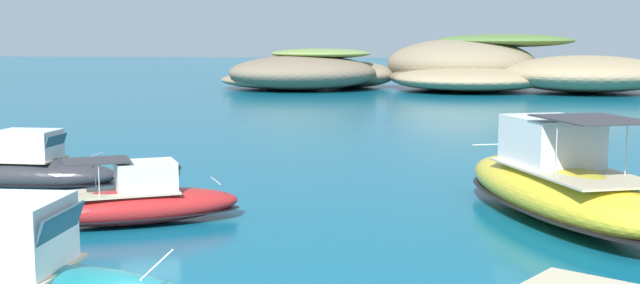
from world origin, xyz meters
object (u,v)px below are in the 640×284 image
Objects in this scene: motorboat_charcoal at (21,170)px; motorboat_red at (137,203)px; islet_small at (309,73)px; islet_large at (496,68)px; motorboat_yellow at (557,186)px.

motorboat_red is at bearing -36.26° from motorboat_charcoal.
islet_small is 62.19m from motorboat_red.
motorboat_yellow is (-2.95, -62.35, -1.17)m from islet_large.
motorboat_yellow is at bearing -92.71° from islet_large.
islet_large is at bearing 7.66° from islet_small.
islet_small is 2.03× the size of motorboat_yellow.
motorboat_red is 12.57m from motorboat_yellow.
motorboat_yellow is 18.48m from motorboat_charcoal.
motorboat_red is at bearing -169.28° from motorboat_yellow.
islet_small is at bearing 94.10° from motorboat_red.
motorboat_yellow reaches higher than motorboat_red.
islet_large is 19.92m from islet_small.
islet_large reaches higher than motorboat_charcoal.
motorboat_yellow is (16.79, -59.69, -0.63)m from islet_small.
islet_small is at bearing -172.34° from islet_large.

